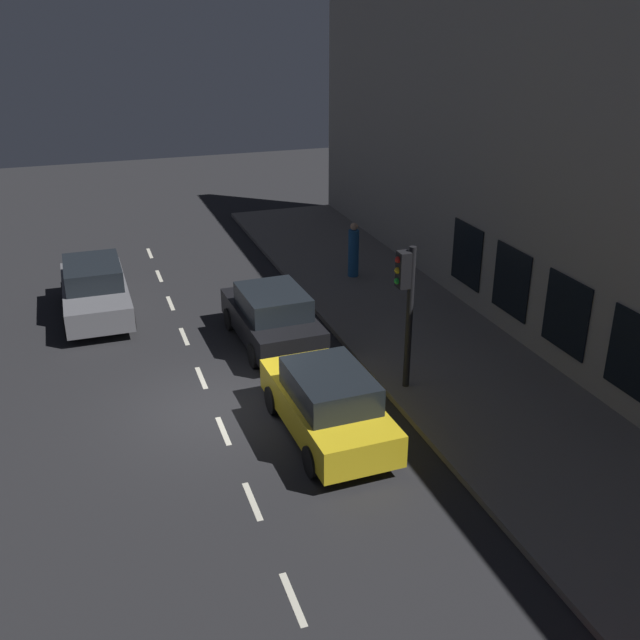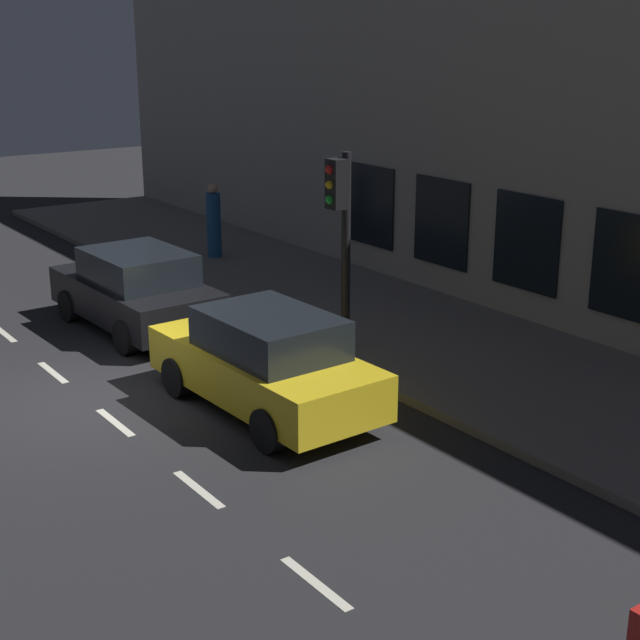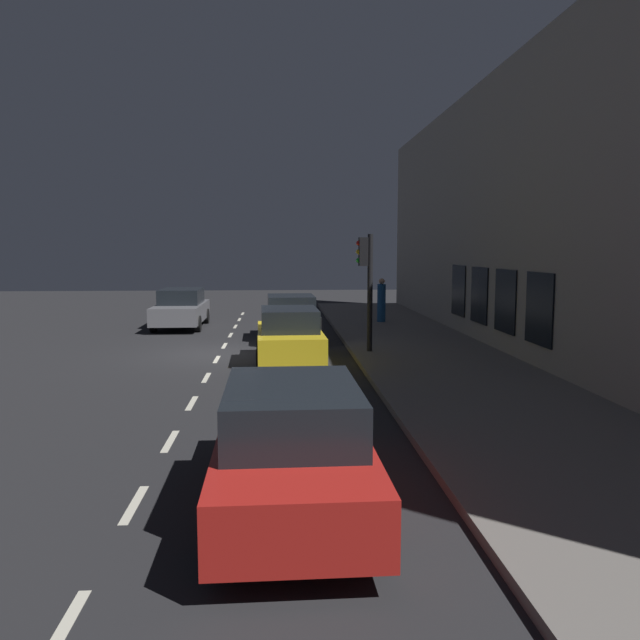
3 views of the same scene
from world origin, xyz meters
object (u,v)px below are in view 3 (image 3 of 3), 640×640
object	(u,v)px
parked_car_1	(292,445)
parked_car_2	(289,336)
pedestrian_0	(381,301)
parked_car_0	(181,308)
parked_car_3	(291,317)
traffic_light	(367,273)

from	to	relation	value
parked_car_1	parked_car_2	world-z (taller)	same
pedestrian_0	parked_car_1	bearing A→B (deg)	-26.01
parked_car_0	pedestrian_0	world-z (taller)	pedestrian_0
parked_car_0	parked_car_3	size ratio (longest dim) A/B	1.11
parked_car_2	parked_car_3	bearing A→B (deg)	86.64
parked_car_1	pedestrian_0	xyz separation A→B (m)	(4.15, 18.49, 0.22)
traffic_light	parked_car_0	xyz separation A→B (m)	(-6.61, 7.32, -1.69)
traffic_light	pedestrian_0	size ratio (longest dim) A/B	1.91
traffic_light	parked_car_0	distance (m)	10.01
parked_car_1	parked_car_2	xyz separation A→B (m)	(0.12, 9.70, -0.00)
parked_car_3	parked_car_2	bearing A→B (deg)	-93.41
parked_car_2	parked_car_3	size ratio (longest dim) A/B	1.03
traffic_light	parked_car_2	size ratio (longest dim) A/B	0.83
parked_car_0	parked_car_1	xyz separation A→B (m)	(4.17, -18.25, -0.00)
parked_car_2	parked_car_3	xyz separation A→B (m)	(0.13, 4.88, 0.00)
parked_car_2	parked_car_3	world-z (taller)	same
parked_car_0	parked_car_3	xyz separation A→B (m)	(4.42, -3.67, -0.00)
parked_car_0	parked_car_2	size ratio (longest dim) A/B	1.08
parked_car_3	pedestrian_0	xyz separation A→B (m)	(3.90, 3.91, 0.22)
traffic_light	parked_car_0	size ratio (longest dim) A/B	0.77
parked_car_3	pedestrian_0	bearing A→B (deg)	43.28
parked_car_0	parked_car_3	bearing A→B (deg)	140.23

